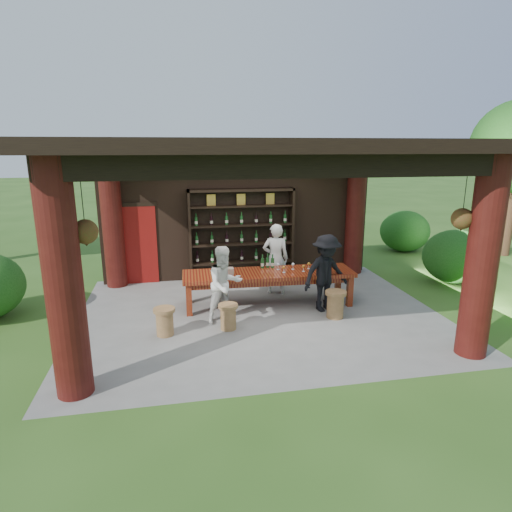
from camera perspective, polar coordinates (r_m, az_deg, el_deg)
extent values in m
plane|color=#2D5119|center=(9.03, 0.49, -7.71)|extent=(90.00, 90.00, 0.00)
cube|color=slate|center=(9.05, 0.48, -8.00)|extent=(7.40, 5.90, 0.10)
cube|color=black|center=(11.21, -2.29, 5.41)|extent=(7.00, 0.18, 3.30)
cube|color=maroon|center=(11.15, -15.50, 1.44)|extent=(0.95, 0.06, 2.00)
cylinder|color=#380C0A|center=(6.24, -24.29, -3.17)|extent=(0.50, 0.50, 3.30)
cylinder|color=#380C0A|center=(7.73, 27.93, -0.37)|extent=(0.50, 0.50, 3.30)
cylinder|color=#380C0A|center=(10.99, -18.62, 4.49)|extent=(0.50, 0.50, 3.30)
cylinder|color=#380C0A|center=(11.91, 13.10, 5.57)|extent=(0.50, 0.50, 3.30)
cube|color=black|center=(6.04, 5.15, 12.00)|extent=(6.70, 0.35, 0.35)
cube|color=black|center=(8.34, -21.68, 11.71)|extent=(0.30, 5.20, 0.30)
cube|color=black|center=(9.51, 19.92, 12.07)|extent=(0.30, 5.20, 0.30)
cube|color=black|center=(8.37, 0.54, 14.41)|extent=(7.50, 6.00, 0.20)
cylinder|color=black|center=(6.17, -22.09, 6.16)|extent=(0.01, 0.01, 0.75)
cone|color=black|center=(6.24, -21.70, 2.03)|extent=(0.32, 0.32, 0.18)
sphere|color=#1E5919|center=(6.22, -21.80, 3.02)|extent=(0.34, 0.34, 0.34)
cylinder|color=black|center=(7.55, 26.07, 7.08)|extent=(0.01, 0.01, 0.75)
cone|color=black|center=(7.61, 25.69, 3.69)|extent=(0.32, 0.32, 0.18)
sphere|color=#1E5919|center=(7.59, 25.78, 4.50)|extent=(0.34, 0.34, 0.34)
cube|color=#5B130D|center=(9.33, 1.69, -2.36)|extent=(3.74, 1.07, 0.08)
cube|color=#5B130D|center=(9.36, 1.68, -2.95)|extent=(3.53, 0.91, 0.12)
cube|color=#5B130D|center=(8.93, -8.92, -5.83)|extent=(0.12, 0.12, 0.67)
cube|color=#5B130D|center=(9.57, 12.40, -4.63)|extent=(0.12, 0.12, 0.67)
cube|color=#5B130D|center=(9.65, -8.96, -4.30)|extent=(0.12, 0.12, 0.67)
cube|color=#5B130D|center=(10.23, 10.87, -3.29)|extent=(0.12, 0.12, 0.67)
cylinder|color=brown|center=(8.26, -3.72, -8.27)|extent=(0.30, 0.30, 0.44)
cylinder|color=brown|center=(8.17, -3.75, -6.66)|extent=(0.38, 0.38, 0.06)
cylinder|color=brown|center=(8.91, 10.52, -6.57)|extent=(0.34, 0.34, 0.50)
cylinder|color=brown|center=(8.81, 10.60, -4.85)|extent=(0.43, 0.43, 0.07)
cylinder|color=brown|center=(8.16, -12.06, -8.76)|extent=(0.32, 0.32, 0.46)
cylinder|color=brown|center=(8.06, -12.16, -7.04)|extent=(0.40, 0.40, 0.06)
imported|color=silver|center=(10.05, 2.62, -0.38)|extent=(0.68, 0.52, 1.68)
imported|color=silver|center=(8.44, -4.20, -3.80)|extent=(0.90, 0.80, 1.54)
imported|color=black|center=(9.08, 9.29, -2.27)|extent=(1.19, 0.88, 1.64)
cube|color=#BF6672|center=(9.13, -3.83, -2.04)|extent=(0.27, 0.19, 0.14)
ellipsoid|color=#194C14|center=(12.04, 24.97, -0.53)|extent=(1.60, 1.60, 1.36)
ellipsoid|color=#194C14|center=(15.06, 19.18, 2.78)|extent=(1.60, 1.60, 1.36)
cylinder|color=#3F2819|center=(15.72, 30.75, 5.81)|extent=(0.36, 0.36, 3.20)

